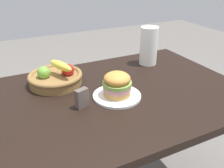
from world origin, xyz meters
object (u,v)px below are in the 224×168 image
Objects in this scene: plate at (117,96)px; paper_towel_roll at (149,46)px; fruit_basket at (56,77)px; napkin_holder at (82,98)px; sandwich at (117,84)px.

paper_towel_roll is at bearing 38.45° from plate.
fruit_basket is (-0.23, 0.27, 0.04)m from plate.
paper_towel_roll reaches higher than napkin_holder.
napkin_holder is (-0.18, -0.01, 0.04)m from plate.
napkin_holder is (-0.18, -0.01, -0.03)m from sandwich.
sandwich is 0.49× the size of fruit_basket.
plate is at bearing -135.00° from sandwich.
napkin_holder is at bearing -80.70° from fruit_basket.
fruit_basket is 0.29m from napkin_holder.
sandwich is 0.36m from fruit_basket.
plate is 0.07m from sandwich.
fruit_basket is at bearing 130.19° from sandwich.
sandwich is 0.19m from napkin_holder.
paper_towel_roll is (0.61, 0.03, 0.08)m from fruit_basket.
plate is 0.19m from napkin_holder.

